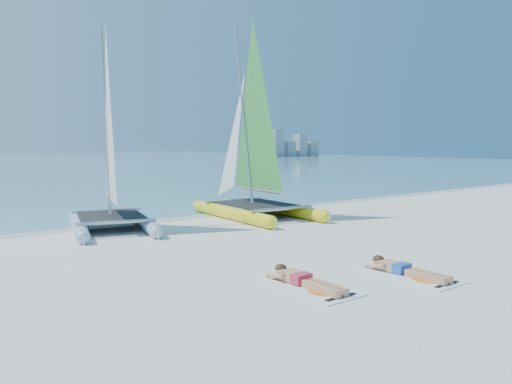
% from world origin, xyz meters
% --- Properties ---
extents(ground, '(140.00, 140.00, 0.00)m').
position_xyz_m(ground, '(0.00, 0.00, 0.00)').
color(ground, silver).
rests_on(ground, ground).
extents(wet_sand_strip, '(140.00, 1.40, 0.01)m').
position_xyz_m(wet_sand_strip, '(0.00, 5.50, 0.00)').
color(wet_sand_strip, beige).
rests_on(wet_sand_strip, ground).
extents(distant_skyline, '(14.00, 2.00, 5.00)m').
position_xyz_m(distant_skyline, '(53.71, 62.00, 1.94)').
color(distant_skyline, '#8E949C').
rests_on(distant_skyline, ground).
extents(catamaran_blue, '(3.36, 5.13, 6.44)m').
position_xyz_m(catamaran_blue, '(-3.03, 4.67, 1.92)').
color(catamaran_blue, '#ACC2E2').
rests_on(catamaran_blue, ground).
extents(catamaran_yellow, '(2.84, 5.76, 7.24)m').
position_xyz_m(catamaran_yellow, '(1.96, 4.42, 2.28)').
color(catamaran_yellow, '#FFF31A').
rests_on(catamaran_yellow, ground).
extents(towel_a, '(1.00, 1.85, 0.02)m').
position_xyz_m(towel_a, '(-2.54, -3.54, 0.01)').
color(towel_a, white).
rests_on(towel_a, ground).
extents(sunbather_a, '(0.37, 1.73, 0.26)m').
position_xyz_m(sunbather_a, '(-2.54, -3.35, 0.12)').
color(sunbather_a, tan).
rests_on(sunbather_a, towel_a).
extents(towel_b, '(1.00, 1.85, 0.02)m').
position_xyz_m(towel_b, '(-0.45, -4.18, 0.01)').
color(towel_b, white).
rests_on(towel_b, ground).
extents(sunbather_b, '(0.37, 1.73, 0.26)m').
position_xyz_m(sunbather_b, '(-0.45, -3.99, 0.12)').
color(sunbather_b, tan).
rests_on(sunbather_b, towel_b).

